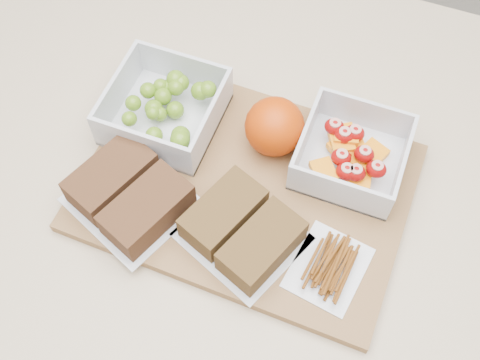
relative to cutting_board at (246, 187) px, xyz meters
The scene contains 9 objects.
ground 0.91m from the cutting_board, 100.73° to the right, with size 4.00×4.00×0.00m, color gray.
counter 0.46m from the cutting_board, 100.73° to the right, with size 1.20×0.90×0.90m, color beige.
cutting_board is the anchor object (origin of this frame).
grape_container 0.15m from the cutting_board, 156.61° to the left, with size 0.15×0.15×0.06m.
fruit_container 0.14m from the cutting_board, 33.92° to the left, with size 0.13×0.13×0.06m.
orange 0.09m from the cutting_board, 80.84° to the left, with size 0.08×0.08×0.08m, color #C53B04.
sandwich_bag_left 0.15m from the cutting_board, 149.09° to the right, with size 0.18×0.18×0.04m.
sandwich_bag_center 0.08m from the cutting_board, 72.92° to the right, with size 0.17×0.17×0.04m.
pretzel_bag 0.16m from the cutting_board, 28.68° to the right, with size 0.10×0.11×0.02m.
Camera 1 is at (0.13, -0.35, 1.61)m, focal length 45.00 mm.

